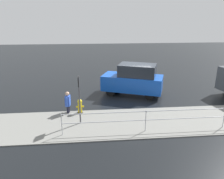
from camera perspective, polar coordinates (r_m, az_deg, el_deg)
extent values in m
plane|color=black|center=(14.90, 6.18, -1.10)|extent=(60.00, 60.00, 0.00)
cube|color=slate|center=(11.13, 10.47, -8.16)|extent=(24.00, 3.20, 0.04)
cube|color=blue|center=(14.55, 5.31, 1.75)|extent=(4.25, 3.03, 0.99)
cube|color=#1E232B|center=(14.27, 6.65, 5.03)|extent=(2.73, 2.26, 0.77)
cylinder|color=black|center=(14.33, -0.36, -0.51)|extent=(0.64, 0.43, 0.60)
cylinder|color=black|center=(15.64, 1.15, 1.11)|extent=(0.64, 0.43, 0.60)
cylinder|color=black|center=(13.85, 9.90, -1.47)|extent=(0.64, 0.43, 0.60)
cylinder|color=black|center=(15.20, 10.55, 0.28)|extent=(0.64, 0.43, 0.60)
cylinder|color=gold|center=(11.86, -8.36, -4.78)|extent=(0.22, 0.22, 0.62)
sphere|color=gold|center=(11.73, -8.44, -3.15)|extent=(0.26, 0.26, 0.26)
cylinder|color=gold|center=(11.83, -7.60, -4.43)|extent=(0.10, 0.09, 0.09)
cylinder|color=gold|center=(11.85, -9.16, -4.47)|extent=(0.10, 0.09, 0.09)
cylinder|color=#2D2D2D|center=(11.98, -8.30, -6.01)|extent=(0.31, 0.31, 0.06)
cube|color=blue|center=(11.83, -11.49, -2.87)|extent=(0.28, 0.38, 0.55)
sphere|color=tan|center=(11.70, -11.61, -1.11)|extent=(0.22, 0.22, 0.22)
cylinder|color=#1E1E2D|center=(12.10, -11.25, -4.92)|extent=(0.13, 0.13, 0.45)
cylinder|color=#1E1E2D|center=(11.93, -11.43, -5.26)|extent=(0.13, 0.13, 0.45)
cylinder|color=blue|center=(12.05, -11.25, -2.46)|extent=(0.09, 0.09, 0.50)
cylinder|color=blue|center=(11.61, -11.73, -3.29)|extent=(0.09, 0.09, 0.50)
cylinder|color=#B7BABF|center=(11.39, 27.20, -6.56)|extent=(0.04, 0.04, 1.05)
cylinder|color=#B7BABF|center=(9.95, 8.78, -8.16)|extent=(0.04, 0.04, 1.05)
cylinder|color=#B7BABF|center=(9.77, -13.00, -8.97)|extent=(0.04, 0.04, 1.05)
cylinder|color=#B7BABF|center=(10.35, 18.90, -5.04)|extent=(11.07, 0.04, 0.04)
cylinder|color=#B7BABF|center=(10.51, 18.66, -7.15)|extent=(11.07, 0.04, 0.04)
cylinder|color=#4C4C51|center=(10.40, -8.49, -2.89)|extent=(0.07, 0.07, 2.40)
cube|color=black|center=(10.09, -8.74, 2.14)|extent=(0.04, 0.44, 0.44)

